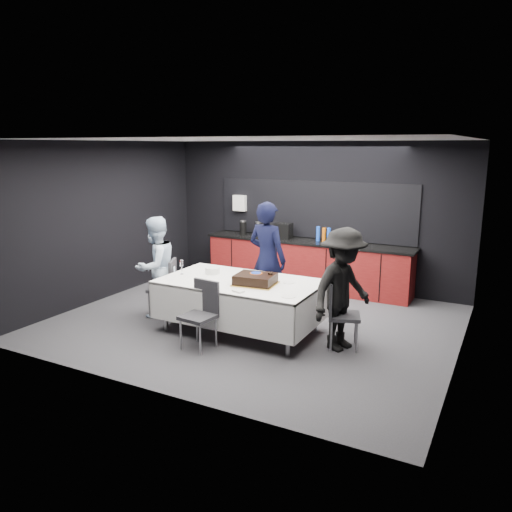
{
  "coord_description": "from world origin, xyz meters",
  "views": [
    {
      "loc": [
        3.49,
        -6.54,
        2.72
      ],
      "look_at": [
        0.0,
        0.1,
        1.05
      ],
      "focal_mm": 35.0,
      "sensor_mm": 36.0,
      "label": 1
    }
  ],
  "objects_px": {
    "chair_near": "(202,309)",
    "person_center": "(267,259)",
    "party_table": "(240,290)",
    "cake_assembly": "(255,279)",
    "plate_stack": "(212,270)",
    "chair_right": "(338,310)",
    "champagne_flute": "(182,264)",
    "chair_left": "(166,283)",
    "person_left": "(156,267)",
    "person_right": "(343,290)"
  },
  "relations": [
    {
      "from": "plate_stack",
      "to": "chair_near",
      "type": "bearing_deg",
      "value": -66.04
    },
    {
      "from": "chair_right",
      "to": "person_center",
      "type": "xyz_separation_m",
      "value": [
        -1.46,
        0.77,
        0.4
      ]
    },
    {
      "from": "cake_assembly",
      "to": "chair_right",
      "type": "bearing_deg",
      "value": 7.78
    },
    {
      "from": "cake_assembly",
      "to": "chair_left",
      "type": "bearing_deg",
      "value": 175.38
    },
    {
      "from": "cake_assembly",
      "to": "person_center",
      "type": "xyz_separation_m",
      "value": [
        -0.27,
        0.93,
        0.08
      ]
    },
    {
      "from": "chair_near",
      "to": "person_left",
      "type": "distance_m",
      "value": 1.6
    },
    {
      "from": "person_center",
      "to": "champagne_flute",
      "type": "bearing_deg",
      "value": 52.79
    },
    {
      "from": "champagne_flute",
      "to": "person_left",
      "type": "relative_size",
      "value": 0.14
    },
    {
      "from": "chair_left",
      "to": "chair_near",
      "type": "bearing_deg",
      "value": -33.6
    },
    {
      "from": "cake_assembly",
      "to": "chair_left",
      "type": "distance_m",
      "value": 1.74
    },
    {
      "from": "chair_right",
      "to": "cake_assembly",
      "type": "bearing_deg",
      "value": -172.22
    },
    {
      "from": "party_table",
      "to": "plate_stack",
      "type": "relative_size",
      "value": 10.24
    },
    {
      "from": "cake_assembly",
      "to": "champagne_flute",
      "type": "relative_size",
      "value": 2.84
    },
    {
      "from": "plate_stack",
      "to": "person_center",
      "type": "distance_m",
      "value": 0.93
    },
    {
      "from": "chair_left",
      "to": "party_table",
      "type": "bearing_deg",
      "value": -2.63
    },
    {
      "from": "champagne_flute",
      "to": "chair_left",
      "type": "height_order",
      "value": "champagne_flute"
    },
    {
      "from": "chair_right",
      "to": "person_left",
      "type": "relative_size",
      "value": 0.57
    },
    {
      "from": "person_center",
      "to": "person_right",
      "type": "bearing_deg",
      "value": 161.62
    },
    {
      "from": "person_left",
      "to": "person_right",
      "type": "xyz_separation_m",
      "value": [
        3.1,
        0.06,
        0.03
      ]
    },
    {
      "from": "person_right",
      "to": "person_left",
      "type": "bearing_deg",
      "value": 110.79
    },
    {
      "from": "plate_stack",
      "to": "person_right",
      "type": "distance_m",
      "value": 2.12
    },
    {
      "from": "chair_near",
      "to": "person_center",
      "type": "xyz_separation_m",
      "value": [
        0.19,
        1.61,
        0.4
      ]
    },
    {
      "from": "person_left",
      "to": "chair_left",
      "type": "bearing_deg",
      "value": 119.58
    },
    {
      "from": "party_table",
      "to": "chair_right",
      "type": "bearing_deg",
      "value": 3.48
    },
    {
      "from": "party_table",
      "to": "cake_assembly",
      "type": "height_order",
      "value": "cake_assembly"
    },
    {
      "from": "cake_assembly",
      "to": "chair_right",
      "type": "relative_size",
      "value": 0.69
    },
    {
      "from": "champagne_flute",
      "to": "chair_left",
      "type": "bearing_deg",
      "value": 159.78
    },
    {
      "from": "party_table",
      "to": "person_left",
      "type": "relative_size",
      "value": 1.43
    },
    {
      "from": "chair_left",
      "to": "person_center",
      "type": "distance_m",
      "value": 1.68
    },
    {
      "from": "chair_near",
      "to": "cake_assembly",
      "type": "bearing_deg",
      "value": 55.7
    },
    {
      "from": "champagne_flute",
      "to": "person_right",
      "type": "relative_size",
      "value": 0.13
    },
    {
      "from": "cake_assembly",
      "to": "chair_near",
      "type": "xyz_separation_m",
      "value": [
        -0.47,
        -0.68,
        -0.32
      ]
    },
    {
      "from": "person_right",
      "to": "chair_right",
      "type": "bearing_deg",
      "value": 82.99
    },
    {
      "from": "party_table",
      "to": "person_right",
      "type": "relative_size",
      "value": 1.39
    },
    {
      "from": "party_table",
      "to": "chair_right",
      "type": "distance_m",
      "value": 1.49
    },
    {
      "from": "party_table",
      "to": "plate_stack",
      "type": "xyz_separation_m",
      "value": [
        -0.58,
        0.15,
        0.19
      ]
    },
    {
      "from": "champagne_flute",
      "to": "chair_right",
      "type": "bearing_deg",
      "value": 4.28
    },
    {
      "from": "plate_stack",
      "to": "champagne_flute",
      "type": "relative_size",
      "value": 1.01
    },
    {
      "from": "champagne_flute",
      "to": "person_right",
      "type": "xyz_separation_m",
      "value": [
        2.52,
        0.16,
        -0.1
      ]
    },
    {
      "from": "plate_stack",
      "to": "chair_right",
      "type": "relative_size",
      "value": 0.24
    },
    {
      "from": "plate_stack",
      "to": "chair_left",
      "type": "relative_size",
      "value": 0.24
    },
    {
      "from": "plate_stack",
      "to": "chair_left",
      "type": "bearing_deg",
      "value": -173.83
    },
    {
      "from": "person_left",
      "to": "chair_right",
      "type": "bearing_deg",
      "value": 98.27
    },
    {
      "from": "person_left",
      "to": "person_right",
      "type": "relative_size",
      "value": 0.97
    },
    {
      "from": "person_left",
      "to": "person_right",
      "type": "bearing_deg",
      "value": 97.73
    },
    {
      "from": "plate_stack",
      "to": "person_right",
      "type": "xyz_separation_m",
      "value": [
        2.12,
        -0.09,
        0.01
      ]
    },
    {
      "from": "person_right",
      "to": "champagne_flute",
      "type": "bearing_deg",
      "value": 113.22
    },
    {
      "from": "cake_assembly",
      "to": "chair_right",
      "type": "height_order",
      "value": "cake_assembly"
    },
    {
      "from": "chair_left",
      "to": "person_right",
      "type": "distance_m",
      "value": 2.96
    },
    {
      "from": "chair_right",
      "to": "person_center",
      "type": "height_order",
      "value": "person_center"
    }
  ]
}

